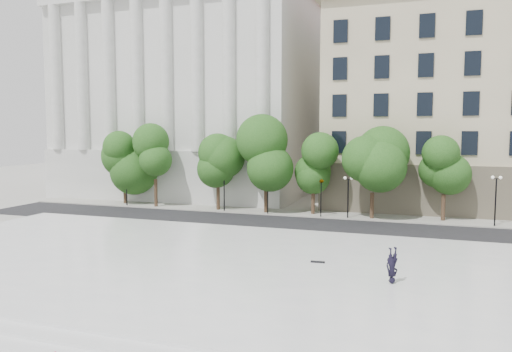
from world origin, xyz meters
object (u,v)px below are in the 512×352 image
object	(u,v)px
traffic_light_west	(268,178)
skateboard	(318,262)
person_lying	(392,278)
traffic_light_east	(321,179)

from	to	relation	value
traffic_light_west	skateboard	bearing A→B (deg)	-63.65
person_lying	skateboard	size ratio (longest dim) A/B	2.23
traffic_light_west	person_lying	world-z (taller)	traffic_light_west
traffic_light_west	person_lying	bearing A→B (deg)	-57.06
skateboard	traffic_light_east	bearing A→B (deg)	96.54
person_lying	skateboard	distance (m)	5.20
person_lying	skateboard	xyz separation A→B (m)	(-4.43, 2.71, -0.21)
traffic_light_east	person_lying	size ratio (longest dim) A/B	2.27
person_lying	traffic_light_west	bearing A→B (deg)	82.84
traffic_light_west	person_lying	xyz separation A→B (m)	(13.10, -20.22, -2.91)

